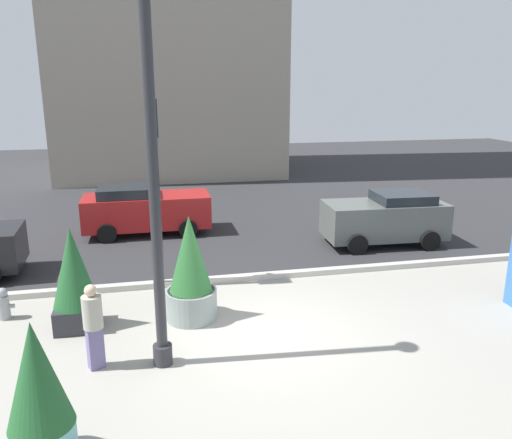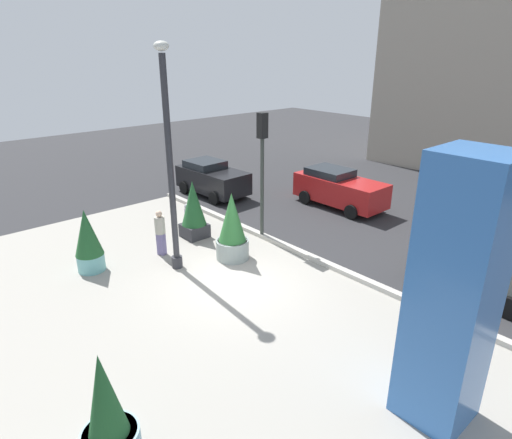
{
  "view_description": "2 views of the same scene",
  "coord_description": "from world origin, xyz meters",
  "px_view_note": "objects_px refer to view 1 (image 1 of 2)",
  "views": [
    {
      "loc": [
        -2.2,
        -9.47,
        5.16
      ],
      "look_at": [
        0.08,
        1.25,
        2.2
      ],
      "focal_mm": 35.67,
      "sensor_mm": 36.0,
      "label": 1
    },
    {
      "loc": [
        9.4,
        -7.42,
        6.83
      ],
      "look_at": [
        0.26,
        0.71,
        2.06
      ],
      "focal_mm": 30.53,
      "sensor_mm": 36.0,
      "label": 2
    }
  ],
  "objects_px": {
    "lamp_post": "(154,185)",
    "pedestrian_on_sidewalk": "(93,323)",
    "potted_plant_near_right": "(38,393)",
    "potted_plant_curbside": "(74,278)",
    "potted_plant_mid_plaza": "(190,273)",
    "car_far_lane": "(386,218)",
    "car_curb_east": "(145,209)",
    "traffic_light_far_side": "(154,165)",
    "fire_hydrant": "(3,304)"
  },
  "relations": [
    {
      "from": "potted_plant_curbside",
      "to": "fire_hydrant",
      "type": "distance_m",
      "value": 2.0
    },
    {
      "from": "potted_plant_near_right",
      "to": "pedestrian_on_sidewalk",
      "type": "xyz_separation_m",
      "value": [
        0.49,
        2.36,
        -0.15
      ]
    },
    {
      "from": "traffic_light_far_side",
      "to": "potted_plant_mid_plaza",
      "type": "bearing_deg",
      "value": -71.88
    },
    {
      "from": "lamp_post",
      "to": "potted_plant_mid_plaza",
      "type": "distance_m",
      "value": 3.07
    },
    {
      "from": "car_far_lane",
      "to": "car_curb_east",
      "type": "distance_m",
      "value": 8.22
    },
    {
      "from": "lamp_post",
      "to": "potted_plant_near_right",
      "type": "bearing_deg",
      "value": -127.36
    },
    {
      "from": "potted_plant_curbside",
      "to": "car_curb_east",
      "type": "distance_m",
      "value": 7.19
    },
    {
      "from": "potted_plant_near_right",
      "to": "car_far_lane",
      "type": "relative_size",
      "value": 0.54
    },
    {
      "from": "fire_hydrant",
      "to": "potted_plant_near_right",
      "type": "bearing_deg",
      "value": -70.65
    },
    {
      "from": "potted_plant_near_right",
      "to": "pedestrian_on_sidewalk",
      "type": "relative_size",
      "value": 1.28
    },
    {
      "from": "potted_plant_near_right",
      "to": "car_far_lane",
      "type": "height_order",
      "value": "potted_plant_near_right"
    },
    {
      "from": "lamp_post",
      "to": "fire_hydrant",
      "type": "distance_m",
      "value": 5.33
    },
    {
      "from": "fire_hydrant",
      "to": "pedestrian_on_sidewalk",
      "type": "bearing_deg",
      "value": -49.03
    },
    {
      "from": "car_far_lane",
      "to": "car_curb_east",
      "type": "bearing_deg",
      "value": 159.33
    },
    {
      "from": "car_far_lane",
      "to": "potted_plant_curbside",
      "type": "bearing_deg",
      "value": -155.74
    },
    {
      "from": "potted_plant_near_right",
      "to": "car_curb_east",
      "type": "distance_m",
      "value": 11.25
    },
    {
      "from": "traffic_light_far_side",
      "to": "car_curb_east",
      "type": "bearing_deg",
      "value": 93.71
    },
    {
      "from": "potted_plant_mid_plaza",
      "to": "traffic_light_far_side",
      "type": "bearing_deg",
      "value": 108.12
    },
    {
      "from": "potted_plant_curbside",
      "to": "traffic_light_far_side",
      "type": "xyz_separation_m",
      "value": [
        1.81,
        1.91,
        2.07
      ]
    },
    {
      "from": "potted_plant_near_right",
      "to": "traffic_light_far_side",
      "type": "distance_m",
      "value": 6.65
    },
    {
      "from": "car_curb_east",
      "to": "pedestrian_on_sidewalk",
      "type": "bearing_deg",
      "value": -96.07
    },
    {
      "from": "lamp_post",
      "to": "traffic_light_far_side",
      "type": "distance_m",
      "value": 3.82
    },
    {
      "from": "pedestrian_on_sidewalk",
      "to": "car_far_lane",
      "type": "bearing_deg",
      "value": 34.39
    },
    {
      "from": "potted_plant_near_right",
      "to": "car_far_lane",
      "type": "distance_m",
      "value": 12.3
    },
    {
      "from": "potted_plant_near_right",
      "to": "potted_plant_curbside",
      "type": "height_order",
      "value": "potted_plant_curbside"
    },
    {
      "from": "car_far_lane",
      "to": "pedestrian_on_sidewalk",
      "type": "height_order",
      "value": "car_far_lane"
    },
    {
      "from": "fire_hydrant",
      "to": "lamp_post",
      "type": "bearing_deg",
      "value": -37.94
    },
    {
      "from": "potted_plant_mid_plaza",
      "to": "pedestrian_on_sidewalk",
      "type": "xyz_separation_m",
      "value": [
        -1.92,
        -1.7,
        -0.17
      ]
    },
    {
      "from": "traffic_light_far_side",
      "to": "fire_hydrant",
      "type": "bearing_deg",
      "value": -161.87
    },
    {
      "from": "fire_hydrant",
      "to": "car_far_lane",
      "type": "distance_m",
      "value": 11.36
    },
    {
      "from": "lamp_post",
      "to": "pedestrian_on_sidewalk",
      "type": "height_order",
      "value": "lamp_post"
    },
    {
      "from": "pedestrian_on_sidewalk",
      "to": "lamp_post",
      "type": "bearing_deg",
      "value": -5.91
    },
    {
      "from": "potted_plant_curbside",
      "to": "fire_hydrant",
      "type": "bearing_deg",
      "value": 155.26
    },
    {
      "from": "potted_plant_mid_plaza",
      "to": "car_curb_east",
      "type": "relative_size",
      "value": 0.56
    },
    {
      "from": "fire_hydrant",
      "to": "car_curb_east",
      "type": "relative_size",
      "value": 0.17
    },
    {
      "from": "potted_plant_near_right",
      "to": "potted_plant_curbside",
      "type": "xyz_separation_m",
      "value": [
        -0.05,
        4.13,
        0.07
      ]
    },
    {
      "from": "car_curb_east",
      "to": "pedestrian_on_sidewalk",
      "type": "xyz_separation_m",
      "value": [
        -0.94,
        -8.81,
        0.05
      ]
    },
    {
      "from": "car_far_lane",
      "to": "traffic_light_far_side",
      "type": "bearing_deg",
      "value": -163.2
    },
    {
      "from": "fire_hydrant",
      "to": "car_curb_east",
      "type": "xyz_separation_m",
      "value": [
        3.15,
        6.26,
        0.51
      ]
    },
    {
      "from": "potted_plant_mid_plaza",
      "to": "fire_hydrant",
      "type": "bearing_deg",
      "value": 168.4
    },
    {
      "from": "fire_hydrant",
      "to": "car_curb_east",
      "type": "height_order",
      "value": "car_curb_east"
    },
    {
      "from": "potted_plant_mid_plaza",
      "to": "lamp_post",
      "type": "bearing_deg",
      "value": -111.14
    },
    {
      "from": "lamp_post",
      "to": "car_far_lane",
      "type": "bearing_deg",
      "value": 39.13
    },
    {
      "from": "potted_plant_mid_plaza",
      "to": "fire_hydrant",
      "type": "xyz_separation_m",
      "value": [
        -4.13,
        0.85,
        -0.72
      ]
    },
    {
      "from": "traffic_light_far_side",
      "to": "car_curb_east",
      "type": "xyz_separation_m",
      "value": [
        -0.33,
        5.12,
        -2.34
      ]
    },
    {
      "from": "potted_plant_near_right",
      "to": "car_curb_east",
      "type": "relative_size",
      "value": 0.49
    },
    {
      "from": "fire_hydrant",
      "to": "pedestrian_on_sidewalk",
      "type": "xyz_separation_m",
      "value": [
        2.21,
        -2.54,
        0.56
      ]
    },
    {
      "from": "lamp_post",
      "to": "car_curb_east",
      "type": "distance_m",
      "value": 9.3
    },
    {
      "from": "potted_plant_mid_plaza",
      "to": "potted_plant_curbside",
      "type": "bearing_deg",
      "value": 178.2
    },
    {
      "from": "fire_hydrant",
      "to": "car_far_lane",
      "type": "height_order",
      "value": "car_far_lane"
    }
  ]
}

